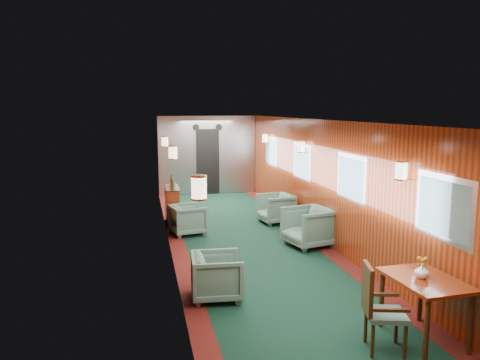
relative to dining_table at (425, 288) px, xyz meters
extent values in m
plane|color=black|center=(-1.10, 3.81, -0.61)|extent=(12.00, 12.00, 0.00)
cube|color=white|center=(-1.10, 3.81, 1.74)|extent=(3.00, 12.00, 0.10)
cube|color=white|center=(-1.10, 3.81, 1.75)|extent=(1.20, 12.00, 0.06)
cube|color=maroon|center=(-1.10, 9.81, 0.59)|extent=(3.00, 0.10, 2.40)
cube|color=maroon|center=(-2.60, 3.81, 0.59)|extent=(0.10, 12.00, 2.40)
cube|color=maroon|center=(0.40, 3.81, 0.59)|extent=(0.10, 12.00, 2.40)
cube|color=#40100C|center=(-2.45, 3.81, -0.61)|extent=(0.30, 12.00, 0.01)
cube|color=#40100C|center=(0.25, 3.81, -0.61)|extent=(0.30, 12.00, 0.01)
cube|color=#A7A9AE|center=(-1.10, 9.73, 0.59)|extent=(2.98, 0.12, 2.38)
cube|color=black|center=(-1.10, 9.65, 0.39)|extent=(0.70, 0.06, 2.00)
cylinder|color=black|center=(-1.45, 9.66, 1.44)|extent=(0.20, 0.04, 0.20)
cylinder|color=black|center=(-0.75, 9.66, 1.44)|extent=(0.20, 0.04, 0.20)
cube|color=silver|center=(0.39, 0.31, 0.84)|extent=(0.02, 1.10, 0.80)
cube|color=slate|center=(0.39, 0.31, 0.84)|extent=(0.01, 0.96, 0.66)
cube|color=silver|center=(0.39, 2.81, 0.84)|extent=(0.02, 1.10, 0.80)
cube|color=slate|center=(0.39, 2.81, 0.84)|extent=(0.01, 0.96, 0.66)
cube|color=silver|center=(0.39, 5.31, 0.84)|extent=(0.02, 1.10, 0.80)
cube|color=slate|center=(0.39, 5.31, 0.84)|extent=(0.01, 0.96, 0.66)
cube|color=silver|center=(0.39, 7.81, 0.84)|extent=(0.02, 1.10, 0.80)
cube|color=slate|center=(0.39, 7.81, 0.84)|extent=(0.01, 0.96, 0.66)
cylinder|color=#FFEAC6|center=(-2.50, 0.31, 1.19)|extent=(0.16, 0.16, 0.24)
cylinder|color=gold|center=(-2.50, 0.31, 1.07)|extent=(0.17, 0.17, 0.02)
cylinder|color=#FFEAC6|center=(0.30, 1.11, 1.19)|extent=(0.16, 0.16, 0.24)
cylinder|color=gold|center=(0.30, 1.11, 1.07)|extent=(0.17, 0.17, 0.02)
cylinder|color=#FFEAC6|center=(-2.50, 4.31, 1.19)|extent=(0.16, 0.16, 0.24)
cylinder|color=gold|center=(-2.50, 4.31, 1.07)|extent=(0.17, 0.17, 0.02)
cylinder|color=#FFEAC6|center=(0.30, 5.11, 1.19)|extent=(0.16, 0.16, 0.24)
cylinder|color=gold|center=(0.30, 5.11, 1.07)|extent=(0.17, 0.17, 0.02)
cylinder|color=#FFEAC6|center=(-2.50, 7.31, 1.19)|extent=(0.16, 0.16, 0.24)
cylinder|color=gold|center=(-2.50, 7.31, 1.07)|extent=(0.17, 0.17, 0.02)
cylinder|color=#FFEAC6|center=(0.30, 8.11, 1.19)|extent=(0.16, 0.16, 0.24)
cylinder|color=gold|center=(0.30, 8.11, 1.07)|extent=(0.17, 0.17, 0.02)
cube|color=maroon|center=(0.00, 0.00, 0.10)|extent=(0.74, 1.01, 0.04)
cylinder|color=#3E220E|center=(-0.25, -0.43, -0.27)|extent=(0.06, 0.06, 0.69)
cylinder|color=#3E220E|center=(0.30, -0.40, -0.27)|extent=(0.06, 0.06, 0.69)
cylinder|color=#3E220E|center=(-0.30, 0.40, -0.27)|extent=(0.06, 0.06, 0.69)
cylinder|color=#3E220E|center=(0.25, 0.43, -0.27)|extent=(0.06, 0.06, 0.69)
cube|color=#1E463F|center=(-0.54, -0.13, -0.20)|extent=(0.50, 0.50, 0.05)
cube|color=#3E220E|center=(-0.74, -0.08, 0.08)|extent=(0.14, 0.37, 0.54)
cube|color=#1E463F|center=(-0.72, -0.08, 0.03)|extent=(0.09, 0.28, 0.32)
cube|color=#3E220E|center=(-0.59, -0.33, -0.06)|extent=(0.37, 0.14, 0.04)
cube|color=#3E220E|center=(-0.49, 0.07, -0.06)|extent=(0.37, 0.14, 0.04)
cylinder|color=#3E220E|center=(-0.75, -0.25, -0.42)|extent=(0.04, 0.04, 0.38)
cylinder|color=#3E220E|center=(-0.42, -0.33, -0.42)|extent=(0.04, 0.04, 0.38)
cylinder|color=#3E220E|center=(-0.66, 0.08, -0.42)|extent=(0.04, 0.04, 0.38)
cylinder|color=#3E220E|center=(-0.33, -0.01, -0.42)|extent=(0.04, 0.04, 0.38)
cube|color=maroon|center=(-2.44, 5.97, -0.19)|extent=(0.28, 0.95, 0.85)
cube|color=#3E220E|center=(-2.43, 5.97, 0.24)|extent=(0.30, 0.97, 0.02)
cylinder|color=#2A5538|center=(-2.42, 5.74, 0.36)|extent=(0.07, 0.07, 0.22)
cylinder|color=#2A5538|center=(-2.42, 6.07, 0.39)|extent=(0.06, 0.06, 0.28)
cylinder|color=gold|center=(-2.42, 6.26, 0.34)|extent=(0.08, 0.08, 0.18)
imported|color=silver|center=(-0.04, 0.02, 0.20)|extent=(0.21, 0.21, 0.17)
imported|color=#1E463F|center=(-2.10, 1.65, -0.30)|extent=(0.74, 0.72, 0.64)
imported|color=#1E463F|center=(-2.16, 5.10, -0.30)|extent=(0.82, 0.81, 0.63)
imported|color=#1E463F|center=(0.00, 3.74, -0.24)|extent=(1.00, 0.98, 0.75)
imported|color=#1E463F|center=(-0.09, 5.66, -0.28)|extent=(0.83, 0.81, 0.67)
camera|label=1|loc=(-3.07, -4.47, 2.00)|focal=35.00mm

